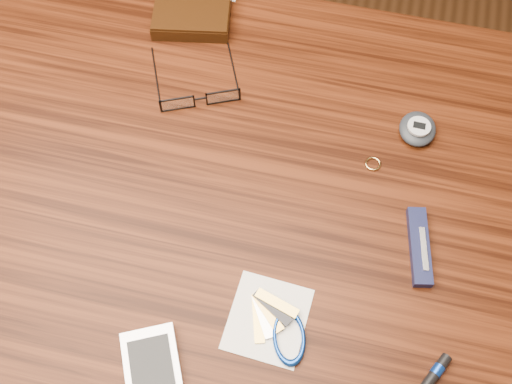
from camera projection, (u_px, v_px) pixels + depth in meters
ground at (231, 341)px, 1.48m from camera, size 3.80×3.80×0.00m
desk at (215, 222)px, 0.91m from camera, size 1.00×0.70×0.75m
wallet_and_card at (193, 12)px, 0.94m from camera, size 0.13×0.15×0.02m
eyeglasses at (200, 97)px, 0.87m from camera, size 0.15×0.15×0.02m
gold_ring at (373, 164)px, 0.83m from camera, size 0.03×0.03×0.00m
pda_phone at (154, 379)px, 0.70m from camera, size 0.10×0.13×0.02m
pedometer at (418, 129)px, 0.85m from camera, size 0.05×0.06×0.02m
notepad_keys at (278, 327)px, 0.73m from camera, size 0.11×0.10×0.01m
pocket_knife at (419, 247)px, 0.77m from camera, size 0.04×0.10×0.01m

